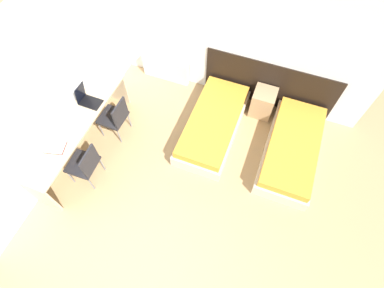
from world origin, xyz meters
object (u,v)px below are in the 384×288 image
nightstand (263,102)px  chair_near_notebook (85,164)px  bed_near_door (292,149)px  chair_near_laptop (115,116)px  bed_near_window (213,124)px  laptop (87,99)px

nightstand → chair_near_notebook: size_ratio=0.64×
bed_near_door → chair_near_laptop: size_ratio=2.22×
nightstand → bed_near_window: bearing=-133.8°
bed_near_door → nightstand: size_ratio=3.47×
nightstand → laptop: size_ratio=1.52×
nightstand → laptop: 3.16m
nightstand → chair_near_notebook: chair_near_notebook is taller
bed_near_window → chair_near_notebook: (-1.61, -1.65, 0.29)m
bed_near_door → laptop: size_ratio=5.27×
bed_near_window → laptop: bearing=-160.5°
bed_near_door → laptop: bearing=-168.4°
chair_near_laptop → chair_near_notebook: size_ratio=1.00×
nightstand → chair_near_laptop: bearing=-148.9°
chair_near_notebook → laptop: size_ratio=2.37×
bed_near_window → chair_near_laptop: bearing=-157.9°
chair_near_laptop → bed_near_window: bearing=23.4°
bed_near_door → chair_near_notebook: size_ratio=2.22×
bed_near_door → chair_near_notebook: bearing=-151.7°
laptop → chair_near_laptop: bearing=8.7°
bed_near_door → chair_near_laptop: chair_near_laptop is taller
bed_near_window → nightstand: bearing=46.2°
laptop → bed_near_door: bearing=12.1°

